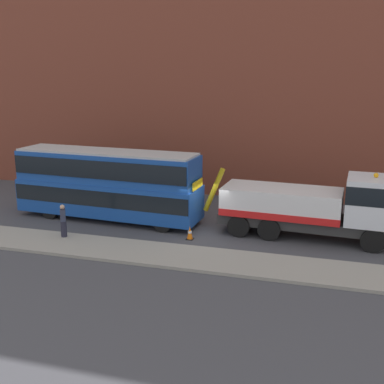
{
  "coord_description": "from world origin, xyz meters",
  "views": [
    {
      "loc": [
        6.04,
        -24.01,
        8.47
      ],
      "look_at": [
        -1.04,
        0.41,
        2.0
      ],
      "focal_mm": 44.71,
      "sensor_mm": 36.0,
      "label": 1
    }
  ],
  "objects_px": {
    "pedestrian_onlooker": "(63,221)",
    "double_decker_bus": "(107,182)",
    "traffic_cone_near_bus": "(190,233)",
    "recovery_tow_truck": "(316,206)"
  },
  "relations": [
    {
      "from": "recovery_tow_truck",
      "to": "double_decker_bus",
      "type": "distance_m",
      "value": 11.75
    },
    {
      "from": "pedestrian_onlooker",
      "to": "traffic_cone_near_bus",
      "type": "relative_size",
      "value": 2.38
    },
    {
      "from": "double_decker_bus",
      "to": "pedestrian_onlooker",
      "type": "xyz_separation_m",
      "value": [
        -0.68,
        -3.84,
        -1.25
      ]
    },
    {
      "from": "double_decker_bus",
      "to": "traffic_cone_near_bus",
      "type": "height_order",
      "value": "double_decker_bus"
    },
    {
      "from": "recovery_tow_truck",
      "to": "pedestrian_onlooker",
      "type": "bearing_deg",
      "value": -159.39
    },
    {
      "from": "pedestrian_onlooker",
      "to": "double_decker_bus",
      "type": "bearing_deg",
      "value": 50.56
    },
    {
      "from": "double_decker_bus",
      "to": "traffic_cone_near_bus",
      "type": "relative_size",
      "value": 15.49
    },
    {
      "from": "recovery_tow_truck",
      "to": "pedestrian_onlooker",
      "type": "height_order",
      "value": "recovery_tow_truck"
    },
    {
      "from": "recovery_tow_truck",
      "to": "double_decker_bus",
      "type": "bearing_deg",
      "value": -176.59
    },
    {
      "from": "double_decker_bus",
      "to": "recovery_tow_truck",
      "type": "bearing_deg",
      "value": 3.41
    }
  ]
}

